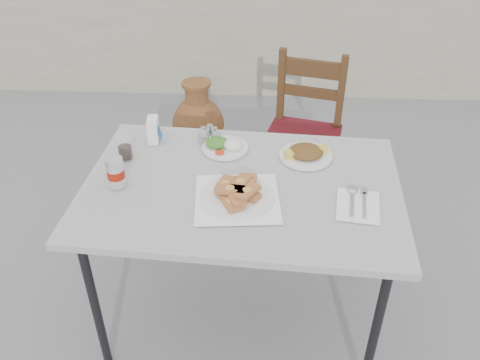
# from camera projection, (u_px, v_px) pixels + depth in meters

# --- Properties ---
(ground) EXTENTS (80.00, 80.00, 0.00)m
(ground) POSITION_uv_depth(u_px,v_px,m) (227.00, 295.00, 2.65)
(ground) COLOR slate
(ground) RESTS_ON ground
(cafe_table) EXTENTS (1.36, 0.97, 0.80)m
(cafe_table) POSITION_uv_depth(u_px,v_px,m) (242.00, 194.00, 2.13)
(cafe_table) COLOR black
(cafe_table) RESTS_ON ground
(pide_plate) EXTENTS (0.36, 0.36, 0.07)m
(pide_plate) POSITION_uv_depth(u_px,v_px,m) (237.00, 193.00, 1.99)
(pide_plate) COLOR white
(pide_plate) RESTS_ON cafe_table
(salad_rice_plate) EXTENTS (0.21, 0.21, 0.05)m
(salad_rice_plate) POSITION_uv_depth(u_px,v_px,m) (225.00, 145.00, 2.31)
(salad_rice_plate) COLOR white
(salad_rice_plate) RESTS_ON cafe_table
(salad_chopped_plate) EXTENTS (0.24, 0.24, 0.05)m
(salad_chopped_plate) POSITION_uv_depth(u_px,v_px,m) (306.00, 153.00, 2.25)
(salad_chopped_plate) COLOR white
(salad_chopped_plate) RESTS_ON cafe_table
(soda_can) EXTENTS (0.07, 0.07, 0.13)m
(soda_can) POSITION_uv_depth(u_px,v_px,m) (116.00, 172.00, 2.05)
(soda_can) COLOR white
(soda_can) RESTS_ON cafe_table
(cola_glass) EXTENTS (0.07, 0.07, 0.09)m
(cola_glass) POSITION_uv_depth(u_px,v_px,m) (125.00, 150.00, 2.24)
(cola_glass) COLOR white
(cola_glass) RESTS_ON cafe_table
(napkin_holder) EXTENTS (0.07, 0.10, 0.11)m
(napkin_holder) POSITION_uv_depth(u_px,v_px,m) (153.00, 130.00, 2.35)
(napkin_holder) COLOR white
(napkin_holder) RESTS_ON cafe_table
(condiment_caddy) EXTENTS (0.11, 0.09, 0.07)m
(condiment_caddy) POSITION_uv_depth(u_px,v_px,m) (210.00, 135.00, 2.38)
(condiment_caddy) COLOR silver
(condiment_caddy) RESTS_ON cafe_table
(cutlery_napkin) EXTENTS (0.19, 0.24, 0.02)m
(cutlery_napkin) POSITION_uv_depth(u_px,v_px,m) (357.00, 203.00, 1.99)
(cutlery_napkin) COLOR white
(cutlery_napkin) RESTS_ON cafe_table
(chair) EXTENTS (0.51, 0.51, 0.95)m
(chair) POSITION_uv_depth(u_px,v_px,m) (303.00, 134.00, 3.04)
(chair) COLOR #3B2110
(chair) RESTS_ON ground
(terracotta_urn) EXTENTS (0.37, 0.37, 0.64)m
(terracotta_urn) POSITION_uv_depth(u_px,v_px,m) (199.00, 129.00, 3.47)
(terracotta_urn) COLOR brown
(terracotta_urn) RESTS_ON ground
(back_wall) EXTENTS (6.00, 0.25, 1.20)m
(back_wall) POSITION_uv_depth(u_px,v_px,m) (247.00, 25.00, 4.34)
(back_wall) COLOR #A9A48D
(back_wall) RESTS_ON ground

